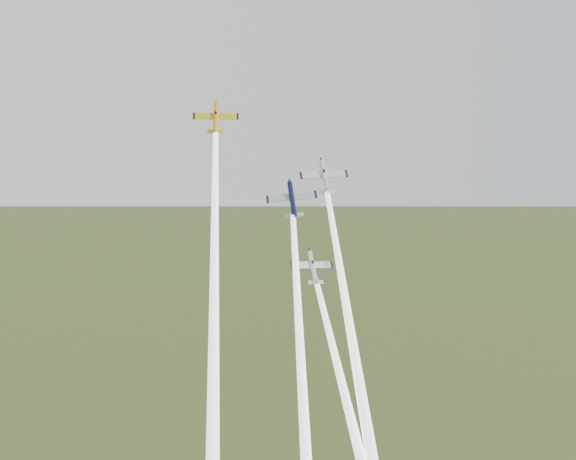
% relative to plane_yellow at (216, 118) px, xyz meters
% --- Properties ---
extents(plane_yellow, '(8.77, 6.90, 7.08)m').
position_rel_plane_yellow_xyz_m(plane_yellow, '(0.00, 0.00, 0.00)').
color(plane_yellow, gold).
extents(smoke_trail_yellow, '(10.56, 44.04, 60.34)m').
position_rel_plane_yellow_xyz_m(smoke_trail_yellow, '(-4.37, -22.76, -32.11)').
color(smoke_trail_yellow, white).
extents(plane_navy, '(8.99, 7.71, 8.61)m').
position_rel_plane_yellow_xyz_m(plane_navy, '(11.99, -5.56, -13.67)').
color(plane_navy, '#0C1035').
extents(smoke_trail_navy, '(9.81, 41.99, 57.38)m').
position_rel_plane_yellow_xyz_m(smoke_trail_navy, '(8.01, -27.31, -44.31)').
color(smoke_trail_navy, white).
extents(plane_silver_right, '(8.81, 6.60, 8.08)m').
position_rel_plane_yellow_xyz_m(plane_silver_right, '(19.05, -1.43, -10.24)').
color(plane_silver_right, silver).
extents(smoke_trail_silver_right, '(4.18, 39.45, 53.37)m').
position_rel_plane_yellow_xyz_m(smoke_trail_silver_right, '(18.02, -22.08, -38.87)').
color(smoke_trail_silver_right, white).
extents(plane_silver_low, '(7.75, 6.17, 7.16)m').
position_rel_plane_yellow_xyz_m(plane_silver_low, '(14.14, -10.83, -24.54)').
color(plane_silver_low, silver).
extents(smoke_trail_silver_low, '(6.01, 33.62, 45.34)m').
position_rel_plane_yellow_xyz_m(smoke_trail_silver_low, '(16.15, -28.48, -49.15)').
color(smoke_trail_silver_low, white).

